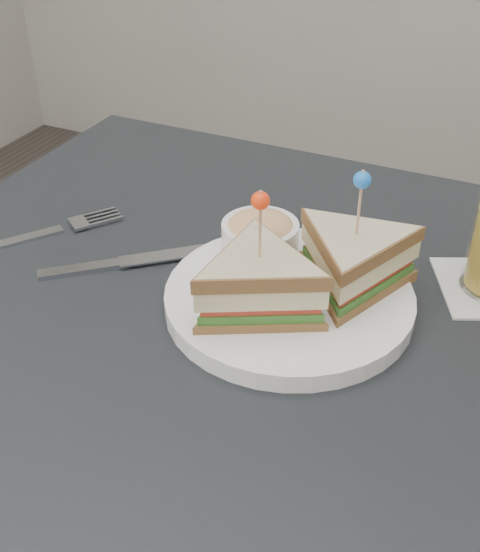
# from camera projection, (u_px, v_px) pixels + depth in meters

# --- Properties ---
(table) EXTENTS (0.80, 0.80, 0.75)m
(table) POSITION_uv_depth(u_px,v_px,m) (227.00, 379.00, 0.71)
(table) COLOR black
(table) RESTS_ON ground
(plate_meal) EXTENTS (0.28, 0.26, 0.14)m
(plate_meal) POSITION_uv_depth(u_px,v_px,m) (298.00, 274.00, 0.66)
(plate_meal) COLOR white
(plate_meal) RESTS_ON table
(cutlery_fork) EXTENTS (0.13, 0.18, 0.01)m
(cutlery_fork) POSITION_uv_depth(u_px,v_px,m) (46.00, 233.00, 0.80)
(cutlery_fork) COLOR silver
(cutlery_fork) RESTS_ON table
(cutlery_knife) EXTENTS (0.17, 0.15, 0.01)m
(cutlery_knife) POSITION_uv_depth(u_px,v_px,m) (128.00, 262.00, 0.75)
(cutlery_knife) COLOR #B7B9C2
(cutlery_knife) RESTS_ON table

